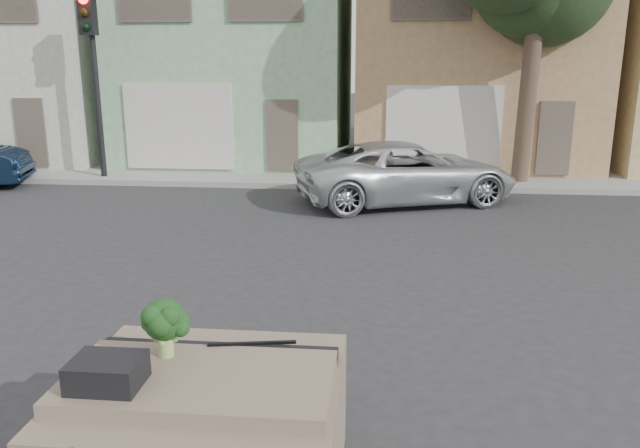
# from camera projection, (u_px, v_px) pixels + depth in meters

# --- Properties ---
(ground_plane) EXTENTS (120.00, 120.00, 0.00)m
(ground_plane) POSITION_uv_depth(u_px,v_px,m) (275.00, 334.00, 7.76)
(ground_plane) COLOR #303033
(ground_plane) RESTS_ON ground
(sidewalk) EXTENTS (40.00, 3.00, 0.15)m
(sidewalk) POSITION_uv_depth(u_px,v_px,m) (336.00, 177.00, 17.85)
(sidewalk) COLOR gray
(sidewalk) RESTS_ON ground
(townhouse_white) EXTENTS (7.20, 8.20, 7.55)m
(townhouse_white) POSITION_uv_depth(u_px,v_px,m) (32.00, 47.00, 21.80)
(townhouse_white) COLOR beige
(townhouse_white) RESTS_ON ground
(townhouse_mint) EXTENTS (7.20, 8.20, 7.55)m
(townhouse_mint) POSITION_uv_depth(u_px,v_px,m) (243.00, 46.00, 21.09)
(townhouse_mint) COLOR #90BB8F
(townhouse_mint) RESTS_ON ground
(townhouse_tan) EXTENTS (7.20, 8.20, 7.55)m
(townhouse_tan) POSITION_uv_depth(u_px,v_px,m) (468.00, 46.00, 20.38)
(townhouse_tan) COLOR tan
(townhouse_tan) RESTS_ON ground
(silver_pickup) EXTENTS (5.75, 4.07, 1.45)m
(silver_pickup) POSITION_uv_depth(u_px,v_px,m) (406.00, 202.00, 15.01)
(silver_pickup) COLOR silver
(silver_pickup) RESTS_ON ground
(traffic_signal) EXTENTS (0.40, 0.40, 5.10)m
(traffic_signal) POSITION_uv_depth(u_px,v_px,m) (95.00, 89.00, 16.88)
(traffic_signal) COLOR black
(traffic_signal) RESTS_ON ground
(tree_near) EXTENTS (4.40, 4.00, 8.50)m
(tree_near) POSITION_uv_depth(u_px,v_px,m) (534.00, 22.00, 15.65)
(tree_near) COLOR #22361A
(tree_near) RESTS_ON ground
(car_dashboard) EXTENTS (2.00, 1.80, 1.12)m
(car_dashboard) POSITION_uv_depth(u_px,v_px,m) (208.00, 433.00, 4.73)
(car_dashboard) COLOR #7B6957
(car_dashboard) RESTS_ON ground
(instrument_hump) EXTENTS (0.48, 0.38, 0.20)m
(instrument_hump) POSITION_uv_depth(u_px,v_px,m) (107.00, 372.00, 4.28)
(instrument_hump) COLOR black
(instrument_hump) RESTS_ON car_dashboard
(wiper_arm) EXTENTS (0.69, 0.15, 0.02)m
(wiper_arm) POSITION_uv_depth(u_px,v_px,m) (252.00, 343.00, 4.93)
(wiper_arm) COLOR black
(wiper_arm) RESTS_ON car_dashboard
(broccoli) EXTENTS (0.53, 0.53, 0.46)m
(broccoli) POSITION_uv_depth(u_px,v_px,m) (165.00, 327.00, 4.68)
(broccoli) COLOR #153513
(broccoli) RESTS_ON car_dashboard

